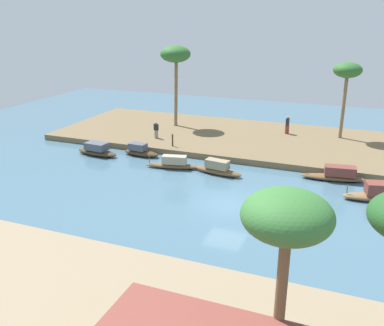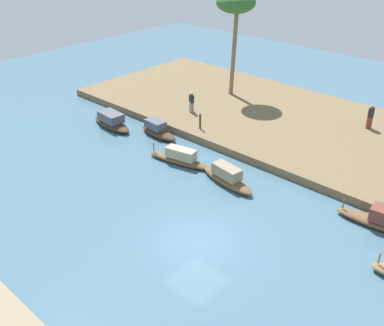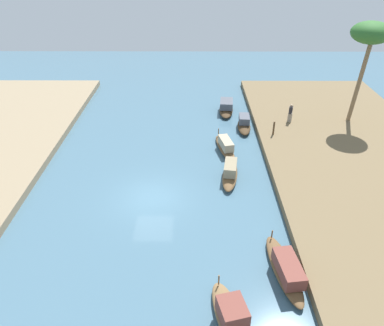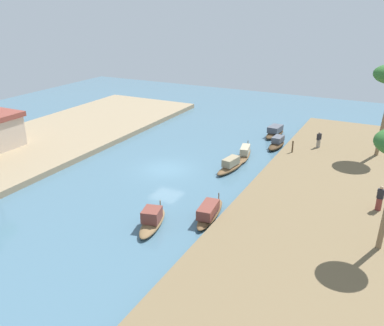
# 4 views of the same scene
# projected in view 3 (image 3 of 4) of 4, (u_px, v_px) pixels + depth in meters

# --- Properties ---
(river_water) EXTENTS (70.47, 70.47, 0.00)m
(river_water) POSITION_uv_depth(u_px,v_px,m) (152.00, 198.00, 22.88)
(river_water) COLOR #476B7F
(river_water) RESTS_ON ground
(sampan_open_hull) EXTENTS (4.49, 1.79, 1.03)m
(sampan_open_hull) POSITION_uv_depth(u_px,v_px,m) (225.00, 147.00, 27.69)
(sampan_open_hull) COLOR brown
(sampan_open_hull) RESTS_ON river_water
(sampan_upstream_small) EXTENTS (3.94, 1.53, 1.12)m
(sampan_upstream_small) POSITION_uv_depth(u_px,v_px,m) (230.00, 173.00, 24.54)
(sampan_upstream_small) COLOR brown
(sampan_upstream_small) RESTS_ON river_water
(sampan_near_left_bank) EXTENTS (4.65, 1.60, 1.12)m
(sampan_near_left_bank) POSITION_uv_depth(u_px,v_px,m) (286.00, 269.00, 17.34)
(sampan_near_left_bank) COLOR brown
(sampan_near_left_bank) RESTS_ON river_water
(sampan_downstream_large) EXTENTS (3.36, 1.29, 1.08)m
(sampan_downstream_large) POSITION_uv_depth(u_px,v_px,m) (244.00, 124.00, 31.05)
(sampan_downstream_large) COLOR #47331E
(sampan_downstream_large) RESTS_ON river_water
(sampan_with_red_awning) EXTENTS (4.14, 2.08, 1.26)m
(sampan_with_red_awning) POSITION_uv_depth(u_px,v_px,m) (231.00, 317.00, 15.10)
(sampan_with_red_awning) COLOR brown
(sampan_with_red_awning) RESTS_ON river_water
(sampan_midstream) EXTENTS (4.03, 1.58, 1.12)m
(sampan_midstream) POSITION_uv_depth(u_px,v_px,m) (226.00, 108.00, 34.06)
(sampan_midstream) COLOR #47331E
(sampan_midstream) RESTS_ON river_water
(person_on_near_bank) EXTENTS (0.50, 0.47, 1.55)m
(person_on_near_bank) POSITION_uv_depth(u_px,v_px,m) (290.00, 114.00, 30.94)
(person_on_near_bank) COLOR gray
(person_on_near_bank) RESTS_ON riverbank_left
(mooring_post) EXTENTS (0.14, 0.14, 1.09)m
(mooring_post) POSITION_uv_depth(u_px,v_px,m) (274.00, 128.00, 28.89)
(mooring_post) COLOR #4C3823
(mooring_post) RESTS_ON riverbank_left
(palm_tree_left_far) EXTENTS (3.03, 3.03, 8.07)m
(palm_tree_left_far) POSITION_uv_depth(u_px,v_px,m) (371.00, 35.00, 27.84)
(palm_tree_left_far) COLOR #7F6647
(palm_tree_left_far) RESTS_ON riverbank_left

